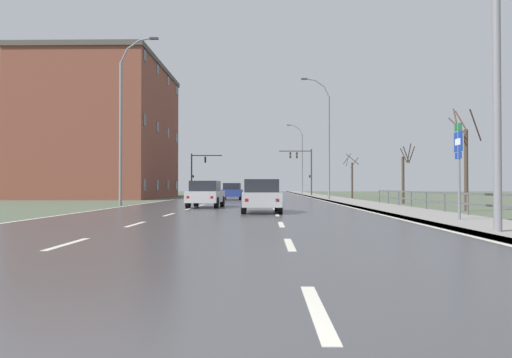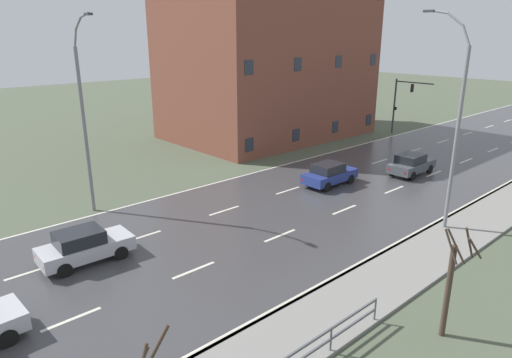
# 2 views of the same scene
# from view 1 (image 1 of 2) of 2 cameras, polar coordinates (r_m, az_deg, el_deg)

# --- Properties ---
(ground_plane) EXTENTS (160.00, 160.00, 0.12)m
(ground_plane) POSITION_cam_1_polar(r_m,az_deg,el_deg) (50.84, -0.96, -2.37)
(ground_plane) COLOR #4C5642
(road_asphalt_strip) EXTENTS (14.00, 120.00, 0.03)m
(road_asphalt_strip) POSITION_cam_1_polar(r_m,az_deg,el_deg) (62.83, -0.56, -2.03)
(road_asphalt_strip) COLOR #3D3D3F
(road_asphalt_strip) RESTS_ON ground
(sidewalk_right) EXTENTS (3.00, 120.00, 0.12)m
(sidewalk_right) POSITION_cam_1_polar(r_m,az_deg,el_deg) (63.15, 7.11, -1.97)
(sidewalk_right) COLOR gray
(sidewalk_right) RESTS_ON ground
(guardrail) EXTENTS (0.07, 27.62, 1.00)m
(guardrail) POSITION_cam_1_polar(r_m,az_deg,el_deg) (22.24, 22.26, -2.19)
(guardrail) COLOR #515459
(guardrail) RESTS_ON ground
(street_lamp_foreground) EXTENTS (2.45, 0.24, 10.48)m
(street_lamp_foreground) POSITION_cam_1_polar(r_m,az_deg,el_deg) (14.01, 25.68, 15.37)
(street_lamp_foreground) COLOR slate
(street_lamp_foreground) RESTS_ON ground
(street_lamp_midground) EXTENTS (2.60, 0.24, 11.17)m
(street_lamp_midground) POSITION_cam_1_polar(r_m,az_deg,el_deg) (44.93, 8.30, 4.50)
(street_lamp_midground) COLOR slate
(street_lamp_midground) RESTS_ON ground
(street_lamp_distant) EXTENTS (2.51, 0.24, 11.03)m
(street_lamp_distant) POSITION_cam_1_polar(r_m,az_deg,el_deg) (76.85, 5.30, 2.20)
(street_lamp_distant) COLOR slate
(street_lamp_distant) RESTS_ON ground
(street_lamp_left_bank) EXTENTS (2.54, 0.24, 11.01)m
(street_lamp_left_bank) POSITION_cam_1_polar(r_m,az_deg,el_deg) (33.11, -15.26, 6.33)
(street_lamp_left_bank) COLOR slate
(street_lamp_left_bank) RESTS_ON ground
(highway_sign) EXTENTS (0.09, 0.68, 3.40)m
(highway_sign) POSITION_cam_1_polar(r_m,az_deg,el_deg) (17.93, 22.59, 2.21)
(highway_sign) COLOR slate
(highway_sign) RESTS_ON ground
(traffic_signal_right) EXTENTS (4.36, 0.36, 6.20)m
(traffic_signal_right) POSITION_cam_1_polar(r_m,az_deg,el_deg) (64.65, 5.59, 1.73)
(traffic_signal_right) COLOR #38383A
(traffic_signal_right) RESTS_ON ground
(traffic_signal_left) EXTENTS (4.11, 0.36, 5.61)m
(traffic_signal_left) POSITION_cam_1_polar(r_m,az_deg,el_deg) (64.71, -6.91, 1.23)
(traffic_signal_left) COLOR #38383A
(traffic_signal_left) RESTS_ON ground
(car_mid_centre) EXTENTS (1.85, 4.10, 1.57)m
(car_mid_centre) POSITION_cam_1_polar(r_m,az_deg,el_deg) (45.66, -2.79, -1.44)
(car_mid_centre) COLOR navy
(car_mid_centre) RESTS_ON ground
(car_far_right) EXTENTS (1.96, 4.17, 1.57)m
(car_far_right) POSITION_cam_1_polar(r_m,az_deg,el_deg) (28.82, -5.89, -1.75)
(car_far_right) COLOR #B7B7BC
(car_far_right) RESTS_ON ground
(car_near_left) EXTENTS (1.93, 4.15, 1.57)m
(car_near_left) POSITION_cam_1_polar(r_m,az_deg,el_deg) (22.90, 0.61, -1.97)
(car_near_left) COLOR #B7B7BC
(car_near_left) RESTS_ON ground
(car_far_left) EXTENTS (1.89, 4.13, 1.57)m
(car_far_left) POSITION_cam_1_polar(r_m,az_deg,el_deg) (51.99, 0.41, -1.38)
(car_far_left) COLOR #474C51
(car_far_left) RESTS_ON ground
(brick_building) EXTENTS (13.37, 19.34, 14.71)m
(brick_building) POSITION_cam_1_polar(r_m,az_deg,el_deg) (56.97, -17.31, 5.31)
(brick_building) COLOR brown
(brick_building) RESTS_ON ground
(bare_tree_near) EXTENTS (1.53, 1.40, 5.26)m
(bare_tree_near) POSITION_cam_1_polar(r_m,az_deg,el_deg) (26.64, 23.29, 1.73)
(bare_tree_near) COLOR #423328
(bare_tree_near) RESTS_ON ground
(bare_tree_mid) EXTENTS (0.98, 1.32, 4.36)m
(bare_tree_mid) POSITION_cam_1_polar(r_m,az_deg,el_deg) (37.03, 16.90, 0.37)
(bare_tree_mid) COLOR #423328
(bare_tree_mid) RESTS_ON ground
(bare_tree_far) EXTENTS (1.62, 1.78, 4.80)m
(bare_tree_far) POSITION_cam_1_polar(r_m,az_deg,el_deg) (52.00, 11.13, 0.22)
(bare_tree_far) COLOR #423328
(bare_tree_far) RESTS_ON ground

